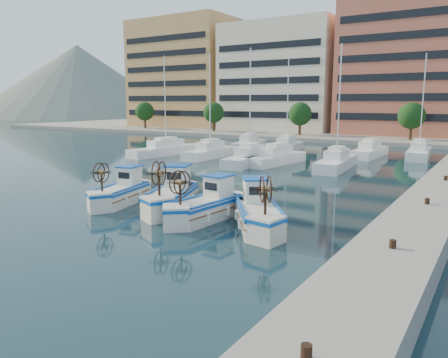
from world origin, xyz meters
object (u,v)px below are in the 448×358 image
fishing_boat_a (121,191)px  fishing_boat_b (172,195)px  fishing_boat_c (206,205)px  fishing_boat_d (258,212)px

fishing_boat_a → fishing_boat_b: bearing=-4.9°
fishing_boat_b → fishing_boat_c: (2.98, -0.76, -0.07)m
fishing_boat_b → fishing_boat_a: bearing=166.7°
fishing_boat_b → fishing_boat_d: size_ratio=1.08×
fishing_boat_a → fishing_boat_c: bearing=-14.9°
fishing_boat_a → fishing_boat_c: fishing_boat_c is taller
fishing_boat_a → fishing_boat_c: (6.68, -0.24, 0.03)m
fishing_boat_b → fishing_boat_c: bearing=-35.6°
fishing_boat_a → fishing_boat_c: size_ratio=0.98×
fishing_boat_a → fishing_boat_d: (9.82, -0.13, 0.05)m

